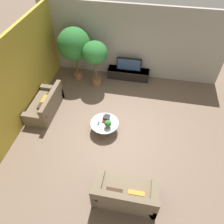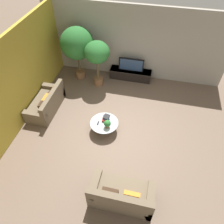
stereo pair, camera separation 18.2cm
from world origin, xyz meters
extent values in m
plane|color=brown|center=(0.00, 0.00, 0.00)|extent=(24.00, 24.00, 0.00)
cube|color=#A39E93|center=(0.00, 3.26, 1.50)|extent=(7.40, 0.12, 3.00)
cube|color=gold|center=(-3.26, 0.20, 1.50)|extent=(0.12, 7.40, 3.00)
cube|color=black|center=(0.02, 2.94, 0.21)|extent=(1.74, 0.48, 0.42)
cube|color=#2D2823|center=(0.02, 2.94, 0.41)|extent=(1.77, 0.50, 0.02)
cube|color=black|center=(0.02, 2.94, 0.70)|extent=(1.03, 0.08, 0.55)
cube|color=navy|center=(0.02, 2.90, 0.70)|extent=(0.95, 0.00, 0.50)
cube|color=black|center=(0.02, 2.94, 0.43)|extent=(0.31, 0.13, 0.02)
cylinder|color=#756656|center=(-0.36, -0.16, 0.01)|extent=(0.52, 0.52, 0.02)
cylinder|color=#756656|center=(-0.36, -0.16, 0.18)|extent=(0.10, 0.10, 0.37)
cylinder|color=#A8B2B7|center=(-0.36, -0.16, 0.37)|extent=(0.95, 0.95, 0.02)
cube|color=brown|center=(-2.73, 0.35, 0.21)|extent=(0.84, 1.72, 0.42)
cube|color=brown|center=(-2.39, 0.35, 0.63)|extent=(0.16, 1.72, 0.42)
cube|color=brown|center=(-2.73, 1.11, 0.27)|extent=(0.84, 0.20, 0.54)
cube|color=brown|center=(-2.73, -0.42, 0.27)|extent=(0.84, 0.20, 0.54)
cube|color=#422D1E|center=(-2.55, 0.77, 0.55)|extent=(0.16, 0.30, 0.28)
cube|color=#422D1E|center=(-2.55, 0.49, 0.56)|extent=(0.12, 0.32, 0.29)
cube|color=orange|center=(-2.55, 0.20, 0.59)|extent=(0.16, 0.39, 0.36)
cube|color=#422D1E|center=(-2.55, -0.08, 0.59)|extent=(0.19, 0.38, 0.36)
cube|color=brown|center=(0.68, -2.35, 0.21)|extent=(1.66, 0.84, 0.42)
cube|color=brown|center=(0.68, -2.69, 0.63)|extent=(1.66, 0.16, 0.42)
cube|color=brown|center=(1.41, -2.35, 0.27)|extent=(0.20, 0.84, 0.54)
cube|color=brown|center=(-0.05, -2.35, 0.27)|extent=(0.20, 0.84, 0.54)
cube|color=orange|center=(0.94, -2.53, 0.60)|extent=(0.39, 0.16, 0.36)
cube|color=#422D1E|center=(0.41, -2.53, 0.60)|extent=(0.40, 0.17, 0.37)
cylinder|color=brown|center=(-2.12, 2.55, 0.16)|extent=(0.40, 0.40, 0.33)
cylinder|color=brown|center=(-2.12, 2.55, 0.65)|extent=(0.08, 0.08, 0.65)
ellipsoid|color=#286B2D|center=(-2.12, 2.55, 1.60)|extent=(1.30, 1.30, 1.26)
cylinder|color=brown|center=(-1.23, 2.22, 0.17)|extent=(0.38, 0.38, 0.33)
cylinder|color=brown|center=(-1.23, 2.22, 0.71)|extent=(0.08, 0.08, 0.77)
ellipsoid|color=#286B2D|center=(-1.23, 2.22, 1.52)|extent=(0.97, 0.97, 0.84)
cylinder|color=brown|center=(-0.21, -0.32, 0.42)|extent=(0.13, 0.13, 0.08)
sphere|color=#286B2D|center=(-0.21, -0.32, 0.56)|extent=(0.23, 0.23, 0.23)
cube|color=gold|center=(-0.33, 0.00, 0.40)|extent=(0.21, 0.28, 0.04)
cube|color=#A32823|center=(-0.34, -0.01, 0.44)|extent=(0.24, 0.31, 0.03)
cube|color=#2D4C84|center=(-0.33, 0.00, 0.48)|extent=(0.25, 0.23, 0.04)
cube|color=#232326|center=(-0.31, 0.00, 0.52)|extent=(0.23, 0.25, 0.04)
cube|color=black|center=(-0.55, -0.23, 0.39)|extent=(0.04, 0.16, 0.02)
camera|label=1|loc=(0.80, -4.81, 5.83)|focal=35.00mm
camera|label=2|loc=(0.98, -4.78, 5.83)|focal=35.00mm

